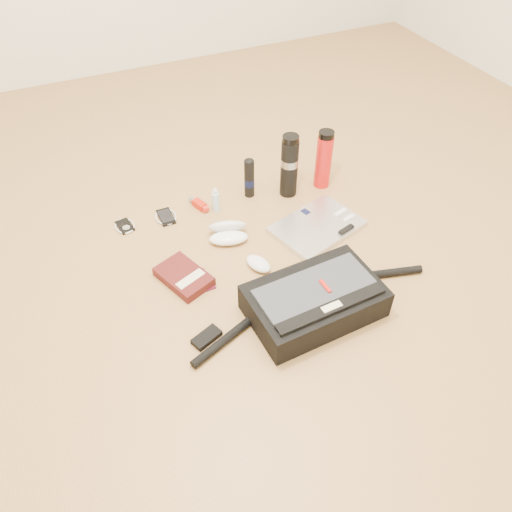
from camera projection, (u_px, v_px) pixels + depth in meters
The scene contains 14 objects.
ground at pixel (270, 272), 1.91m from camera, with size 4.00×4.00×0.00m, color #A47944.
messenger_bag at pixel (314, 301), 1.73m from camera, with size 0.94×0.31×0.13m.
laptop at pixel (318, 227), 2.08m from camera, with size 0.41×0.33×0.03m.
book at pixel (184, 276), 1.86m from camera, with size 0.20×0.24×0.04m.
passport at pixel (200, 282), 1.87m from camera, with size 0.09×0.12×0.01m.
mouse at pixel (258, 264), 1.91m from camera, with size 0.10×0.13×0.04m.
sunglasses_case at pixel (228, 232), 2.02m from camera, with size 0.19×0.17×0.09m.
ipod at pixel (125, 226), 2.09m from camera, with size 0.09×0.10×0.01m.
phone at pixel (166, 217), 2.13m from camera, with size 0.09×0.11×0.01m.
inhaler at pixel (199, 204), 2.18m from camera, with size 0.06×0.12×0.03m.
spray_bottle at pixel (216, 201), 2.14m from camera, with size 0.03×0.03×0.11m.
aerosol_can at pixel (249, 178), 2.19m from camera, with size 0.06×0.06×0.19m.
thermos_black at pixel (289, 166), 2.16m from camera, with size 0.09×0.09×0.29m.
thermos_red at pixel (324, 160), 2.21m from camera, with size 0.08×0.08×0.28m.
Camera 1 is at (-0.59, -1.18, 1.38)m, focal length 35.00 mm.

